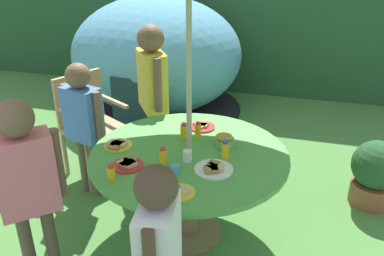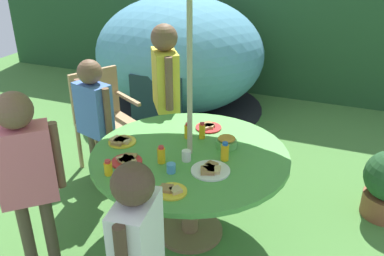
# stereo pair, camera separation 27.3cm
# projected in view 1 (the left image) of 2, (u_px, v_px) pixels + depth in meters

# --- Properties ---
(ground_plane) EXTENTS (10.00, 10.00, 0.02)m
(ground_plane) POSITION_uv_depth(u_px,v_px,m) (189.00, 233.00, 3.17)
(ground_plane) COLOR #477A38
(hedge_backdrop) EXTENTS (9.00, 0.70, 1.87)m
(hedge_backdrop) POSITION_uv_depth(u_px,v_px,m) (255.00, 22.00, 5.75)
(hedge_backdrop) COLOR #234C28
(hedge_backdrop) RESTS_ON ground_plane
(garden_table) EXTENTS (1.39, 1.39, 0.70)m
(garden_table) POSITION_uv_depth(u_px,v_px,m) (189.00, 168.00, 2.91)
(garden_table) COLOR brown
(garden_table) RESTS_ON ground_plane
(wooden_chair) EXTENTS (0.62, 0.63, 0.95)m
(wooden_chair) POSITION_uv_depth(u_px,v_px,m) (89.00, 119.00, 3.75)
(wooden_chair) COLOR tan
(wooden_chair) RESTS_ON ground_plane
(dome_tent) EXTENTS (2.38, 2.38, 1.42)m
(dome_tent) POSITION_uv_depth(u_px,v_px,m) (157.00, 55.00, 5.08)
(dome_tent) COLOR teal
(dome_tent) RESTS_ON ground_plane
(potted_plant) EXTENTS (0.41, 0.41, 0.57)m
(potted_plant) POSITION_uv_depth(u_px,v_px,m) (375.00, 172.00, 3.39)
(potted_plant) COLOR brown
(potted_plant) RESTS_ON ground_plane
(child_in_yellow_shirt) EXTENTS (0.37, 0.41, 1.39)m
(child_in_yellow_shirt) POSITION_uv_depth(u_px,v_px,m) (152.00, 81.00, 3.66)
(child_in_yellow_shirt) COLOR navy
(child_in_yellow_shirt) RESTS_ON ground_plane
(child_in_blue_shirt) EXTENTS (0.39, 0.25, 1.18)m
(child_in_blue_shirt) POSITION_uv_depth(u_px,v_px,m) (83.00, 114.00, 3.32)
(child_in_blue_shirt) COLOR brown
(child_in_blue_shirt) RESTS_ON ground_plane
(child_in_pink_shirt) EXTENTS (0.37, 0.36, 1.29)m
(child_in_pink_shirt) POSITION_uv_depth(u_px,v_px,m) (25.00, 175.00, 2.36)
(child_in_pink_shirt) COLOR brown
(child_in_pink_shirt) RESTS_ON ground_plane
(child_in_white_shirt) EXTENTS (0.21, 0.40, 1.18)m
(child_in_white_shirt) POSITION_uv_depth(u_px,v_px,m) (159.00, 245.00, 1.93)
(child_in_white_shirt) COLOR navy
(child_in_white_shirt) RESTS_ON ground_plane
(snack_bowl) EXTENTS (0.15, 0.15, 0.09)m
(snack_bowl) POSITION_uv_depth(u_px,v_px,m) (224.00, 140.00, 2.94)
(snack_bowl) COLOR #66B259
(snack_bowl) RESTS_ON garden_table
(plate_mid_left) EXTENTS (0.20, 0.20, 0.03)m
(plate_mid_left) POSITION_uv_depth(u_px,v_px,m) (117.00, 145.00, 2.94)
(plate_mid_left) COLOR yellow
(plate_mid_left) RESTS_ON garden_table
(plate_front_edge) EXTENTS (0.20, 0.20, 0.03)m
(plate_front_edge) POSITION_uv_depth(u_px,v_px,m) (202.00, 126.00, 3.22)
(plate_front_edge) COLOR red
(plate_front_edge) RESTS_ON garden_table
(plate_mid_right) EXTENTS (0.21, 0.21, 0.03)m
(plate_mid_right) POSITION_uv_depth(u_px,v_px,m) (128.00, 164.00, 2.69)
(plate_mid_right) COLOR red
(plate_mid_right) RESTS_ON garden_table
(plate_back_edge) EXTENTS (0.25, 0.25, 0.03)m
(plate_back_edge) POSITION_uv_depth(u_px,v_px,m) (214.00, 169.00, 2.65)
(plate_back_edge) COLOR white
(plate_back_edge) RESTS_ON garden_table
(plate_center_back) EXTENTS (0.18, 0.18, 0.03)m
(plate_center_back) POSITION_uv_depth(u_px,v_px,m) (180.00, 192.00, 2.41)
(plate_center_back) COLOR yellow
(plate_center_back) RESTS_ON garden_table
(juice_bottle_near_left) EXTENTS (0.05, 0.05, 0.12)m
(juice_bottle_near_left) POSITION_uv_depth(u_px,v_px,m) (163.00, 157.00, 2.70)
(juice_bottle_near_left) COLOR yellow
(juice_bottle_near_left) RESTS_ON garden_table
(juice_bottle_near_right) EXTENTS (0.06, 0.06, 0.12)m
(juice_bottle_near_right) POSITION_uv_depth(u_px,v_px,m) (184.00, 131.00, 3.04)
(juice_bottle_near_right) COLOR yellow
(juice_bottle_near_right) RESTS_ON garden_table
(juice_bottle_far_left) EXTENTS (0.05, 0.05, 0.13)m
(juice_bottle_far_left) POSITION_uv_depth(u_px,v_px,m) (198.00, 131.00, 3.04)
(juice_bottle_far_left) COLOR yellow
(juice_bottle_far_left) RESTS_ON garden_table
(juice_bottle_far_right) EXTENTS (0.05, 0.05, 0.13)m
(juice_bottle_far_right) POSITION_uv_depth(u_px,v_px,m) (225.00, 150.00, 2.77)
(juice_bottle_far_right) COLOR yellow
(juice_bottle_far_right) RESTS_ON garden_table
(juice_bottle_center_front) EXTENTS (0.05, 0.05, 0.10)m
(juice_bottle_center_front) POSITION_uv_depth(u_px,v_px,m) (111.00, 173.00, 2.53)
(juice_bottle_center_front) COLOR yellow
(juice_bottle_center_front) RESTS_ON garden_table
(cup_near) EXTENTS (0.06, 0.06, 0.06)m
(cup_near) POSITION_uv_depth(u_px,v_px,m) (175.00, 169.00, 2.60)
(cup_near) COLOR #4C99D8
(cup_near) RESTS_ON garden_table
(cup_far) EXTENTS (0.06, 0.06, 0.07)m
(cup_far) POSITION_uv_depth(u_px,v_px,m) (187.00, 156.00, 2.74)
(cup_far) COLOR white
(cup_far) RESTS_ON garden_table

